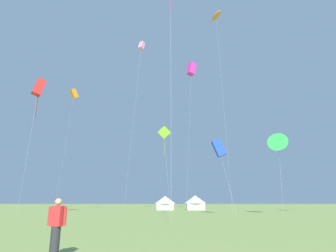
# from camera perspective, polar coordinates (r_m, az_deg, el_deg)

# --- Properties ---
(kite_blue_box) EXTENTS (2.35, 2.51, 9.69)m
(kite_blue_box) POSITION_cam_1_polar(r_m,az_deg,el_deg) (38.67, 9.89, -4.30)
(kite_blue_box) COLOR blue
(kite_blue_box) RESTS_ON ground
(kite_red_box) EXTENTS (2.17, 3.22, 19.17)m
(kite_red_box) POSITION_cam_1_polar(r_m,az_deg,el_deg) (46.73, -24.25, 6.95)
(kite_red_box) COLOR red
(kite_red_box) RESTS_ON ground
(kite_lime_diamond) EXTENTS (2.52, 2.57, 15.61)m
(kite_lime_diamond) POSITION_cam_1_polar(r_m,az_deg,el_deg) (54.95, -0.86, -1.58)
(kite_lime_diamond) COLOR #99DB2D
(kite_lime_diamond) RESTS_ON ground
(kite_green_delta) EXTENTS (3.79, 4.20, 10.62)m
(kite_green_delta) POSITION_cam_1_polar(r_m,az_deg,el_deg) (42.28, 20.90, -3.72)
(kite_green_delta) COLOR green
(kite_green_delta) RESTS_ON ground
(kite_orange_parafoil) EXTENTS (2.22, 4.18, 37.27)m
(kite_orange_parafoil) POSITION_cam_1_polar(r_m,az_deg,el_deg) (60.87, 9.39, 20.60)
(kite_orange_parafoil) COLOR orange
(kite_orange_parafoil) RESTS_ON ground
(kite_pink_box) EXTENTS (3.08, 1.93, 34.40)m
(kite_pink_box) POSITION_cam_1_polar(r_m,az_deg,el_deg) (63.31, -5.34, 15.44)
(kite_pink_box) COLOR pink
(kite_pink_box) RESTS_ON ground
(kite_magenta_box) EXTENTS (3.09, 3.19, 32.90)m
(kite_magenta_box) POSITION_cam_1_polar(r_m,az_deg,el_deg) (68.33, 4.54, 11.15)
(kite_magenta_box) COLOR #E02DA3
(kite_magenta_box) RESTS_ON ground
(kite_orange_box) EXTENTS (2.27, 3.10, 26.92)m
(kite_orange_box) POSITION_cam_1_polar(r_m,az_deg,el_deg) (70.49, -18.16, 6.07)
(kite_orange_box) COLOR orange
(kite_orange_box) RESTS_ON ground
(person_spectator) EXTENTS (0.57, 0.32, 1.73)m
(person_spectator) POSITION_cam_1_polar(r_m,az_deg,el_deg) (9.92, -21.34, -18.26)
(person_spectator) COLOR #2D2D33
(person_spectator) RESTS_ON ground
(festival_tent_right) EXTENTS (4.15, 4.15, 2.70)m
(festival_tent_right) POSITION_cam_1_polar(r_m,az_deg,el_deg) (59.67, -0.68, -14.80)
(festival_tent_right) COLOR white
(festival_tent_right) RESTS_ON ground
(festival_tent_center) EXTENTS (4.34, 4.34, 2.82)m
(festival_tent_center) POSITION_cam_1_polar(r_m,az_deg,el_deg) (59.92, 5.28, -14.68)
(festival_tent_center) COLOR white
(festival_tent_center) RESTS_ON ground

